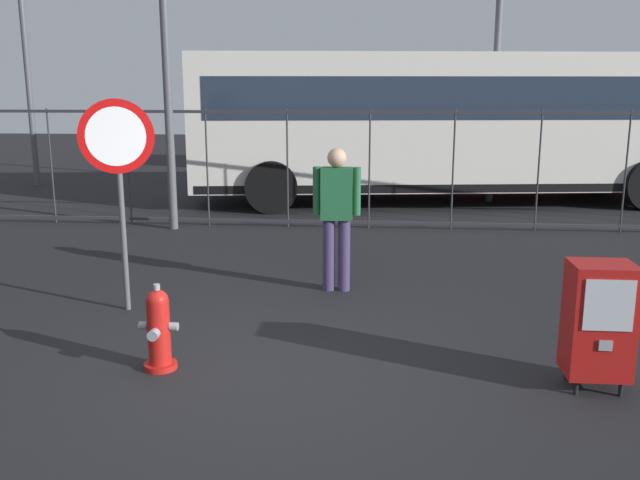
{
  "coord_description": "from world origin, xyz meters",
  "views": [
    {
      "loc": [
        0.86,
        -5.17,
        2.32
      ],
      "look_at": [
        0.3,
        1.2,
        0.9
      ],
      "focal_mm": 38.24,
      "sensor_mm": 36.0,
      "label": 1
    }
  ],
  "objects_px": {
    "newspaper_box_primary": "(599,320)",
    "stop_sign": "(118,161)",
    "pedestrian": "(337,211)",
    "bus_far": "(513,112)",
    "fire_hydrant": "(159,329)",
    "bus_near": "(450,119)"
  },
  "relations": [
    {
      "from": "newspaper_box_primary",
      "to": "stop_sign",
      "type": "bearing_deg",
      "value": 160.16
    },
    {
      "from": "pedestrian",
      "to": "bus_far",
      "type": "distance_m",
      "value": 12.32
    },
    {
      "from": "bus_far",
      "to": "newspaper_box_primary",
      "type": "bearing_deg",
      "value": -94.09
    },
    {
      "from": "stop_sign",
      "to": "fire_hydrant",
      "type": "bearing_deg",
      "value": -60.59
    },
    {
      "from": "stop_sign",
      "to": "bus_far",
      "type": "distance_m",
      "value": 14.01
    },
    {
      "from": "newspaper_box_primary",
      "to": "fire_hydrant",
      "type": "bearing_deg",
      "value": 178.83
    },
    {
      "from": "fire_hydrant",
      "to": "bus_near",
      "type": "height_order",
      "value": "bus_near"
    },
    {
      "from": "newspaper_box_primary",
      "to": "bus_far",
      "type": "height_order",
      "value": "bus_far"
    },
    {
      "from": "fire_hydrant",
      "to": "bus_far",
      "type": "xyz_separation_m",
      "value": [
        5.43,
        14.04,
        1.36
      ]
    },
    {
      "from": "pedestrian",
      "to": "bus_far",
      "type": "xyz_separation_m",
      "value": [
        4.09,
        11.59,
        0.76
      ]
    },
    {
      "from": "newspaper_box_primary",
      "to": "pedestrian",
      "type": "xyz_separation_m",
      "value": [
        -2.2,
        2.52,
        0.38
      ]
    },
    {
      "from": "bus_near",
      "to": "bus_far",
      "type": "bearing_deg",
      "value": 58.52
    },
    {
      "from": "bus_near",
      "to": "bus_far",
      "type": "xyz_separation_m",
      "value": [
        2.17,
        4.9,
        0.0
      ]
    },
    {
      "from": "pedestrian",
      "to": "bus_far",
      "type": "relative_size",
      "value": 0.16
    },
    {
      "from": "pedestrian",
      "to": "bus_near",
      "type": "xyz_separation_m",
      "value": [
        1.92,
        6.7,
        0.76
      ]
    },
    {
      "from": "fire_hydrant",
      "to": "newspaper_box_primary",
      "type": "xyz_separation_m",
      "value": [
        3.54,
        -0.07,
        0.22
      ]
    },
    {
      "from": "stop_sign",
      "to": "pedestrian",
      "type": "height_order",
      "value": "stop_sign"
    },
    {
      "from": "fire_hydrant",
      "to": "pedestrian",
      "type": "distance_m",
      "value": 2.85
    },
    {
      "from": "pedestrian",
      "to": "bus_far",
      "type": "bearing_deg",
      "value": 70.58
    },
    {
      "from": "bus_near",
      "to": "stop_sign",
      "type": "bearing_deg",
      "value": -125.95
    },
    {
      "from": "fire_hydrant",
      "to": "bus_near",
      "type": "distance_m",
      "value": 9.8
    },
    {
      "from": "newspaper_box_primary",
      "to": "bus_near",
      "type": "height_order",
      "value": "bus_near"
    }
  ]
}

